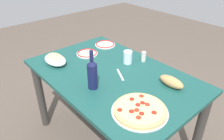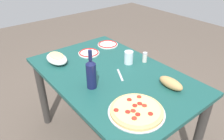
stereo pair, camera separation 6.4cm
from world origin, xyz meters
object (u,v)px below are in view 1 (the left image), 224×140
(water_glass, at_px, (128,57))
(wine_bottle, at_px, (92,74))
(baked_pasta_dish, at_px, (55,59))
(side_plate_far, at_px, (87,53))
(bread_loaf, at_px, (171,82))
(pepperoni_pizza, at_px, (140,110))
(side_plate_near, at_px, (105,44))
(dining_table, at_px, (112,86))
(spice_shaker, at_px, (144,57))

(water_glass, bearing_deg, wine_bottle, 102.93)
(baked_pasta_dish, bearing_deg, water_glass, -130.09)
(side_plate_far, relative_size, bread_loaf, 1.01)
(pepperoni_pizza, distance_m, side_plate_near, 1.01)
(baked_pasta_dish, height_order, side_plate_far, baked_pasta_dish)
(side_plate_near, distance_m, bread_loaf, 0.86)
(baked_pasta_dish, relative_size, bread_loaf, 1.27)
(pepperoni_pizza, bearing_deg, water_glass, -37.90)
(bread_loaf, bearing_deg, dining_table, 26.29)
(side_plate_near, distance_m, side_plate_far, 0.26)
(side_plate_far, height_order, spice_shaker, spice_shaker)
(baked_pasta_dish, xyz_separation_m, side_plate_far, (-0.03, -0.30, -0.03))
(dining_table, distance_m, wine_bottle, 0.33)
(dining_table, bearing_deg, pepperoni_pizza, 159.30)
(pepperoni_pizza, bearing_deg, spice_shaker, -50.07)
(water_glass, height_order, side_plate_near, water_glass)
(dining_table, xyz_separation_m, water_glass, (0.04, -0.21, 0.17))
(dining_table, xyz_separation_m, side_plate_far, (0.40, -0.05, 0.13))
(water_glass, xyz_separation_m, spice_shaker, (-0.07, -0.13, -0.01))
(baked_pasta_dish, xyz_separation_m, wine_bottle, (-0.49, -0.03, 0.07))
(dining_table, height_order, side_plate_near, side_plate_near)
(dining_table, xyz_separation_m, spice_shaker, (-0.02, -0.34, 0.16))
(side_plate_near, height_order, side_plate_far, same)
(wine_bottle, xyz_separation_m, side_plate_far, (0.46, -0.28, -0.10))
(baked_pasta_dish, distance_m, water_glass, 0.61)
(water_glass, bearing_deg, spice_shaker, -117.47)
(baked_pasta_dish, height_order, wine_bottle, wine_bottle)
(baked_pasta_dish, bearing_deg, pepperoni_pizza, -174.57)
(dining_table, height_order, bread_loaf, bread_loaf)
(wine_bottle, height_order, bread_loaf, wine_bottle)
(pepperoni_pizza, height_order, wine_bottle, wine_bottle)
(side_plate_near, bearing_deg, water_glass, 167.11)
(baked_pasta_dish, xyz_separation_m, water_glass, (-0.39, -0.46, 0.01))
(water_glass, distance_m, side_plate_near, 0.42)
(dining_table, bearing_deg, water_glass, -78.50)
(water_glass, bearing_deg, pepperoni_pizza, 142.10)
(bread_loaf, height_order, spice_shaker, spice_shaker)
(dining_table, relative_size, side_plate_far, 7.02)
(wine_bottle, distance_m, spice_shaker, 0.57)
(baked_pasta_dish, relative_size, water_glass, 2.22)
(wine_bottle, distance_m, bread_loaf, 0.55)
(baked_pasta_dish, distance_m, side_plate_far, 0.31)
(dining_table, bearing_deg, side_plate_near, -34.03)
(dining_table, xyz_separation_m, side_plate_near, (0.45, -0.31, 0.13))
(dining_table, bearing_deg, baked_pasta_dish, 30.15)
(baked_pasta_dish, bearing_deg, side_plate_near, -88.03)
(wine_bottle, relative_size, water_glass, 2.63)
(pepperoni_pizza, height_order, bread_loaf, bread_loaf)
(spice_shaker, bearing_deg, dining_table, 86.26)
(bread_loaf, bearing_deg, baked_pasta_dish, 28.32)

